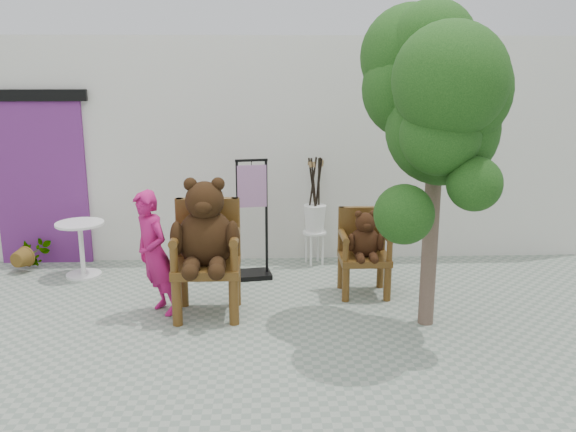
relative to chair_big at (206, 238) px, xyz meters
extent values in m
plane|color=gray|center=(0.65, -0.67, -0.85)|extent=(60.00, 60.00, 0.00)
cube|color=silver|center=(0.65, 2.43, 0.65)|extent=(9.00, 1.00, 3.00)
cube|color=#66246E|center=(-2.35, 1.91, 0.25)|extent=(1.20, 0.08, 2.20)
cube|color=black|center=(-2.35, 1.87, 1.40)|extent=(1.40, 0.06, 0.15)
cylinder|color=#4A2E0F|center=(-0.29, -0.28, -0.61)|extent=(0.11, 0.11, 0.49)
cylinder|color=#4A2E0F|center=(-0.29, 0.25, -0.61)|extent=(0.11, 0.11, 0.49)
cylinder|color=#4A2E0F|center=(0.29, -0.28, -0.61)|extent=(0.11, 0.11, 0.49)
cylinder|color=#4A2E0F|center=(0.29, 0.25, -0.61)|extent=(0.11, 0.11, 0.49)
cube|color=#4A2E0F|center=(0.00, -0.02, -0.31)|extent=(0.70, 0.64, 0.09)
cube|color=#4A2E0F|center=(0.00, 0.26, 0.06)|extent=(0.67, 0.09, 0.64)
cylinder|color=#4A2E0F|center=(-0.30, 0.26, 0.06)|extent=(0.09, 0.09, 0.64)
cylinder|color=#4A2E0F|center=(-0.30, -0.28, -0.12)|extent=(0.08, 0.08, 0.29)
cylinder|color=#4A2E0F|center=(-0.30, -0.02, 0.03)|extent=(0.09, 0.61, 0.09)
cylinder|color=#4A2E0F|center=(0.30, 0.26, 0.06)|extent=(0.09, 0.09, 0.64)
cylinder|color=#4A2E0F|center=(0.30, -0.28, -0.12)|extent=(0.08, 0.08, 0.29)
cylinder|color=#4A2E0F|center=(0.30, -0.02, 0.03)|extent=(0.09, 0.61, 0.09)
ellipsoid|color=black|center=(0.00, 0.01, -0.01)|extent=(0.61, 0.52, 0.64)
sphere|color=black|center=(0.00, -0.02, 0.41)|extent=(0.40, 0.40, 0.40)
ellipsoid|color=black|center=(0.00, -0.18, 0.38)|extent=(0.18, 0.15, 0.15)
sphere|color=black|center=(-0.14, -0.01, 0.58)|extent=(0.14, 0.14, 0.14)
sphere|color=black|center=(0.14, -0.01, 0.58)|extent=(0.14, 0.14, 0.14)
ellipsoid|color=black|center=(-0.29, -0.12, 0.04)|extent=(0.14, 0.20, 0.36)
ellipsoid|color=black|center=(-0.13, -0.26, -0.22)|extent=(0.18, 0.36, 0.18)
sphere|color=black|center=(-0.13, -0.40, -0.24)|extent=(0.17, 0.17, 0.17)
ellipsoid|color=black|center=(0.29, -0.12, 0.04)|extent=(0.14, 0.20, 0.36)
ellipsoid|color=black|center=(0.13, -0.26, -0.22)|extent=(0.18, 0.36, 0.18)
sphere|color=black|center=(0.13, -0.40, -0.24)|extent=(0.17, 0.17, 0.17)
cylinder|color=#4A2E0F|center=(1.54, 0.31, -0.65)|extent=(0.09, 0.09, 0.40)
cylinder|color=#4A2E0F|center=(1.54, 0.74, -0.65)|extent=(0.09, 0.09, 0.40)
cylinder|color=#4A2E0F|center=(2.01, 0.31, -0.65)|extent=(0.09, 0.09, 0.40)
cylinder|color=#4A2E0F|center=(2.01, 0.74, -0.65)|extent=(0.09, 0.09, 0.40)
cube|color=#4A2E0F|center=(1.78, 0.52, -0.41)|extent=(0.57, 0.53, 0.08)
cube|color=#4A2E0F|center=(1.78, 0.75, -0.11)|extent=(0.54, 0.08, 0.53)
cylinder|color=#4A2E0F|center=(1.53, 0.75, -0.11)|extent=(0.08, 0.08, 0.53)
cylinder|color=#4A2E0F|center=(1.53, 0.31, -0.26)|extent=(0.07, 0.07, 0.24)
cylinder|color=#4A2E0F|center=(1.53, 0.52, -0.14)|extent=(0.08, 0.50, 0.08)
cylinder|color=#4A2E0F|center=(2.02, 0.75, -0.11)|extent=(0.08, 0.08, 0.53)
cylinder|color=#4A2E0F|center=(2.02, 0.31, -0.26)|extent=(0.07, 0.07, 0.24)
cylinder|color=#4A2E0F|center=(2.02, 0.52, -0.14)|extent=(0.08, 0.50, 0.08)
ellipsoid|color=black|center=(1.78, 0.53, -0.22)|extent=(0.35, 0.30, 0.37)
sphere|color=black|center=(1.78, 0.52, 0.02)|extent=(0.24, 0.24, 0.24)
ellipsoid|color=black|center=(1.78, 0.42, 0.00)|extent=(0.11, 0.08, 0.08)
sphere|color=black|center=(1.69, 0.52, 0.12)|extent=(0.08, 0.08, 0.08)
sphere|color=black|center=(1.86, 0.52, 0.12)|extent=(0.08, 0.08, 0.08)
ellipsoid|color=black|center=(1.61, 0.46, -0.20)|extent=(0.08, 0.12, 0.21)
ellipsoid|color=black|center=(1.70, 0.37, -0.35)|extent=(0.10, 0.21, 0.10)
sphere|color=black|center=(1.70, 0.29, -0.36)|extent=(0.10, 0.10, 0.10)
ellipsoid|color=black|center=(1.94, 0.46, -0.20)|extent=(0.08, 0.12, 0.21)
ellipsoid|color=black|center=(1.85, 0.37, -0.35)|extent=(0.10, 0.21, 0.10)
sphere|color=black|center=(1.85, 0.29, -0.36)|extent=(0.10, 0.10, 0.10)
imported|color=#AD155E|center=(-0.55, 0.02, -0.17)|extent=(0.57, 0.59, 1.37)
cylinder|color=white|center=(-1.71, 1.31, -0.16)|extent=(0.60, 0.60, 0.03)
cylinder|color=white|center=(-1.71, 1.31, -0.50)|extent=(0.06, 0.06, 0.68)
cylinder|color=white|center=(-1.71, 1.31, -0.84)|extent=(0.44, 0.44, 0.03)
cube|color=black|center=(0.29, 1.15, -0.10)|extent=(0.03, 0.03, 1.50)
cube|color=black|center=(0.64, 1.20, -0.10)|extent=(0.03, 0.03, 1.50)
cube|color=black|center=(0.47, 1.18, 0.65)|extent=(0.40, 0.09, 0.03)
cube|color=black|center=(0.47, 1.18, -0.82)|extent=(0.50, 0.41, 0.06)
cube|color=#B67DB3|center=(0.47, 1.17, 0.33)|extent=(0.36, 0.09, 0.52)
cylinder|color=black|center=(0.47, 1.18, 0.62)|extent=(0.01, 0.01, 0.08)
cylinder|color=white|center=(1.29, 1.68, -0.41)|extent=(0.32, 0.32, 0.03)
cylinder|color=white|center=(1.38, 1.76, -0.63)|extent=(0.03, 0.03, 0.44)
cylinder|color=white|center=(1.21, 1.76, -0.63)|extent=(0.03, 0.03, 0.44)
cylinder|color=white|center=(1.21, 1.59, -0.63)|extent=(0.03, 0.03, 0.44)
cylinder|color=white|center=(1.38, 1.59, -0.63)|extent=(0.03, 0.03, 0.44)
cylinder|color=black|center=(1.26, 1.71, 0.20)|extent=(0.13, 0.13, 0.79)
cylinder|color=olive|center=(1.22, 1.76, 0.52)|extent=(0.05, 0.05, 0.08)
cylinder|color=black|center=(1.28, 1.63, 0.20)|extent=(0.11, 0.05, 0.80)
cylinder|color=olive|center=(1.27, 1.60, 0.52)|extent=(0.04, 0.04, 0.07)
cylinder|color=black|center=(1.34, 1.67, 0.20)|extent=(0.04, 0.11, 0.80)
cylinder|color=olive|center=(1.37, 1.66, 0.52)|extent=(0.04, 0.04, 0.07)
cylinder|color=black|center=(1.33, 1.71, 0.20)|extent=(0.07, 0.08, 0.80)
cylinder|color=olive|center=(1.35, 1.73, 0.52)|extent=(0.04, 0.04, 0.07)
cylinder|color=black|center=(1.34, 1.70, 0.20)|extent=(0.09, 0.16, 0.79)
cylinder|color=olive|center=(1.39, 1.73, 0.52)|extent=(0.04, 0.05, 0.08)
cylinder|color=black|center=(1.26, 1.64, 0.20)|extent=(0.13, 0.12, 0.79)
cylinder|color=olive|center=(1.22, 1.60, 0.52)|extent=(0.05, 0.04, 0.08)
cylinder|color=#4E3A2F|center=(2.29, -0.33, 0.55)|extent=(0.16, 0.16, 2.80)
sphere|color=black|center=(2.25, -0.82, 1.65)|extent=(1.03, 1.03, 1.03)
sphere|color=black|center=(2.09, -0.03, 1.86)|extent=(1.03, 1.03, 1.03)
sphere|color=black|center=(2.35, -0.58, 1.56)|extent=(1.09, 1.09, 1.09)
sphere|color=black|center=(2.08, -0.12, 1.55)|extent=(0.99, 0.99, 0.99)
sphere|color=black|center=(2.21, -0.75, 1.16)|extent=(0.74, 0.74, 0.74)
sphere|color=black|center=(2.22, -0.30, 1.98)|extent=(0.81, 0.81, 0.81)
sphere|color=black|center=(2.32, -0.42, 1.18)|extent=(1.09, 1.09, 1.09)
sphere|color=black|center=(1.90, -0.83, 0.45)|extent=(0.56, 0.56, 0.56)
sphere|color=black|center=(2.49, -0.93, 0.75)|extent=(0.50, 0.50, 0.50)
imported|color=black|center=(-2.47, 1.58, -0.62)|extent=(0.52, 0.49, 0.47)
camera|label=1|loc=(0.61, -6.19, 1.77)|focal=38.00mm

